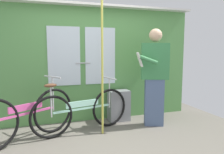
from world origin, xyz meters
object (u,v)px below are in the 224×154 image
trash_bin_by_wall (119,105)px  bicycle_near_door (82,111)px  handrail_pole (102,68)px  bicycle_leaning_behind (26,116)px  passenger_reading_newspaper (154,75)px

trash_bin_by_wall → bicycle_near_door: bearing=-153.3°
handrail_pole → bicycle_near_door: bearing=150.3°
bicycle_near_door → bicycle_leaning_behind: 0.90m
bicycle_near_door → passenger_reading_newspaper: size_ratio=0.97×
bicycle_near_door → passenger_reading_newspaper: (1.32, -0.06, 0.57)m
bicycle_near_door → trash_bin_by_wall: bearing=12.1°
handrail_pole → trash_bin_by_wall: bearing=49.7°
passenger_reading_newspaper → trash_bin_by_wall: (-0.52, 0.46, -0.64)m
bicycle_near_door → handrail_pole: handrail_pole is taller
trash_bin_by_wall → handrail_pole: handrail_pole is taller
bicycle_leaning_behind → trash_bin_by_wall: size_ratio=2.46×
bicycle_leaning_behind → passenger_reading_newspaper: bearing=-30.9°
passenger_reading_newspaper → trash_bin_by_wall: size_ratio=2.94×
bicycle_leaning_behind → passenger_reading_newspaper: size_ratio=0.84×
passenger_reading_newspaper → handrail_pole: handrail_pole is taller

